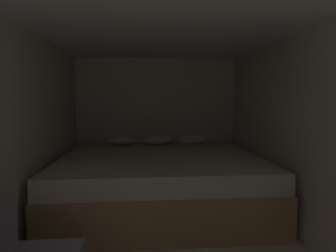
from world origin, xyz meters
name	(u,v)px	position (x,y,z in m)	size (l,w,h in m)	color
wall_back	(157,121)	(0.00, 4.24, 1.03)	(2.71, 0.05, 2.06)	beige
wall_right	(327,142)	(1.33, 1.83, 1.03)	(0.05, 4.79, 2.06)	beige
ceiling_slab	(170,8)	(0.00, 1.83, 2.09)	(2.71, 4.79, 0.05)	white
bed	(161,180)	(0.00, 3.14, 0.35)	(2.49, 2.10, 0.83)	tan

